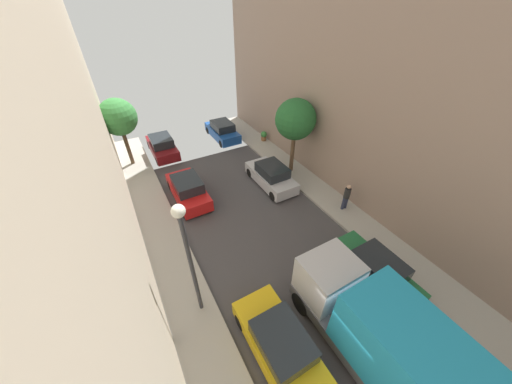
# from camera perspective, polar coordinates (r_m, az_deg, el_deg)

# --- Properties ---
(ground) EXTENTS (32.00, 32.00, 0.00)m
(ground) POSITION_cam_1_polar(r_m,az_deg,el_deg) (12.19, 19.71, -27.62)
(ground) COLOR #423F42
(sidewalk_right) EXTENTS (2.00, 44.00, 0.15)m
(sidewalk_right) POSITION_cam_1_polar(r_m,az_deg,el_deg) (15.04, 33.53, -15.77)
(sidewalk_right) COLOR #A8A399
(sidewalk_right) RESTS_ON ground
(parked_car_left_3) EXTENTS (1.78, 4.20, 1.57)m
(parked_car_left_3) POSITION_cam_1_polar(r_m,az_deg,el_deg) (10.78, 5.29, -30.20)
(parked_car_left_3) COLOR gold
(parked_car_left_3) RESTS_ON ground
(parked_car_left_4) EXTENTS (1.78, 4.20, 1.57)m
(parked_car_left_4) POSITION_cam_1_polar(r_m,az_deg,el_deg) (17.05, -14.59, 0.51)
(parked_car_left_4) COLOR red
(parked_car_left_4) RESTS_ON ground
(parked_car_left_5) EXTENTS (1.78, 4.20, 1.57)m
(parked_car_left_5) POSITION_cam_1_polar(r_m,az_deg,el_deg) (22.71, -19.74, 9.37)
(parked_car_left_5) COLOR maroon
(parked_car_left_5) RESTS_ON ground
(parked_car_right_2) EXTENTS (1.78, 4.20, 1.57)m
(parked_car_right_2) POSITION_cam_1_polar(r_m,az_deg,el_deg) (13.35, 24.33, -15.31)
(parked_car_right_2) COLOR #1E6638
(parked_car_right_2) RESTS_ON ground
(parked_car_right_3) EXTENTS (1.78, 4.20, 1.57)m
(parked_car_right_3) POSITION_cam_1_polar(r_m,az_deg,el_deg) (17.79, 3.33, 3.55)
(parked_car_right_3) COLOR silver
(parked_car_right_3) RESTS_ON ground
(parked_car_right_4) EXTENTS (1.78, 4.20, 1.57)m
(parked_car_right_4) POSITION_cam_1_polar(r_m,az_deg,el_deg) (24.20, -7.32, 13.05)
(parked_car_right_4) COLOR #194799
(parked_car_right_4) RESTS_ON ground
(delivery_truck) EXTENTS (2.26, 6.60, 3.38)m
(delivery_truck) POSITION_cam_1_polar(r_m,az_deg,el_deg) (10.50, 25.94, -26.78)
(delivery_truck) COLOR #4C4C51
(delivery_truck) RESTS_ON ground
(pedestrian) EXTENTS (0.40, 0.36, 1.72)m
(pedestrian) POSITION_cam_1_polar(r_m,az_deg,el_deg) (16.31, 19.11, -0.86)
(pedestrian) COLOR #2D334C
(pedestrian) RESTS_ON sidewalk_right
(street_tree_0) EXTENTS (2.52, 2.52, 4.92)m
(street_tree_0) POSITION_cam_1_polar(r_m,az_deg,el_deg) (20.88, -27.85, 14.15)
(street_tree_0) COLOR brown
(street_tree_0) RESTS_ON sidewalk_left
(street_tree_1) EXTENTS (2.68, 2.68, 5.22)m
(street_tree_1) POSITION_cam_1_polar(r_m,az_deg,el_deg) (17.84, 8.58, 15.28)
(street_tree_1) COLOR brown
(street_tree_1) RESTS_ON sidewalk_right
(potted_plant_1) EXTENTS (0.53, 0.53, 0.83)m
(potted_plant_1) POSITION_cam_1_polar(r_m,az_deg,el_deg) (23.46, 1.70, 12.16)
(potted_plant_1) COLOR brown
(potted_plant_1) RESTS_ON sidewalk_right
(lamp_post) EXTENTS (0.44, 0.44, 5.60)m
(lamp_post) POSITION_cam_1_polar(r_m,az_deg,el_deg) (9.23, -14.70, -11.97)
(lamp_post) COLOR #333338
(lamp_post) RESTS_ON sidewalk_left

